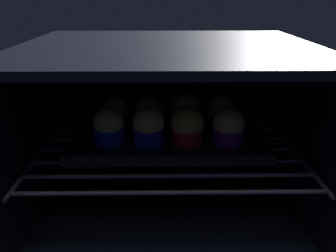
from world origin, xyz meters
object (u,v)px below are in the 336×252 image
muffin_row1_col3 (221,113)px  muffin_row1_col2 (186,112)px  muffin_row0_col0 (109,127)px  muffin_row0_col1 (149,127)px  muffin_row0_col3 (228,127)px  muffin_row1_col1 (149,114)px  baking_tray (168,137)px  muffin_row0_col2 (187,127)px  muffin_row1_col0 (116,114)px

muffin_row1_col3 → muffin_row1_col2: bearing=-177.7°
muffin_row0_col0 → muffin_row0_col1: (8.33, -0.63, 0.23)cm
muffin_row0_col3 → muffin_row1_col3: muffin_row0_col3 is taller
muffin_row0_col0 → muffin_row1_col1: 11.26cm
baking_tray → muffin_row0_col0: (-12.43, -3.89, 4.15)cm
muffin_row1_col1 → muffin_row1_col2: 8.61cm
baking_tray → muffin_row1_col1: muffin_row1_col1 is taller
baking_tray → muffin_row1_col3: muffin_row1_col3 is taller
baking_tray → muffin_row0_col1: muffin_row0_col1 is taller
muffin_row1_col2 → muffin_row1_col3: (8.24, 0.33, -0.38)cm
muffin_row0_col3 → muffin_row1_col2: bearing=134.0°
baking_tray → muffin_row1_col2: muffin_row1_col2 is taller
muffin_row0_col2 → muffin_row1_col0: 18.41cm
muffin_row0_col1 → muffin_row1_col2: muffin_row1_col2 is taller
muffin_row0_col0 → muffin_row0_col2: bearing=-2.1°
muffin_row1_col0 → muffin_row1_col2: bearing=-0.8°
muffin_row1_col1 → muffin_row1_col3: (16.84, 0.45, 0.11)cm
muffin_row1_col2 → muffin_row0_col2: bearing=-91.3°
muffin_row0_col3 → muffin_row1_col1: bearing=153.3°
muffin_row0_col1 → muffin_row0_col2: size_ratio=1.01×
muffin_row0_col2 → muffin_row0_col3: bearing=-0.1°
muffin_row0_col1 → muffin_row1_col0: (-8.05, 8.92, -0.49)cm
baking_tray → muffin_row1_col2: size_ratio=4.86×
muffin_row0_col1 → muffin_row0_col3: (16.66, 0.00, -0.14)cm
muffin_row0_col2 → muffin_row1_col3: muffin_row0_col2 is taller
baking_tray → muffin_row0_col3: bearing=-19.8°
muffin_row1_col1 → muffin_row1_col3: size_ratio=0.98×
muffin_row0_col2 → muffin_row1_col3: 12.34cm
muffin_row0_col1 → muffin_row1_col1: size_ratio=1.07×
muffin_row0_col2 → muffin_row0_col3: size_ratio=1.02×
muffin_row0_col0 → muffin_row1_col2: size_ratio=0.92×
muffin_row1_col0 → muffin_row1_col1: bearing=-2.6°
muffin_row1_col0 → muffin_row1_col2: 16.33cm
muffin_row1_col0 → muffin_row1_col3: (24.55, 0.10, 0.25)cm
muffin_row0_col1 → muffin_row1_col0: 12.03cm
muffin_row0_col3 → muffin_row1_col0: (-24.72, 8.92, -0.35)cm
muffin_row1_col0 → muffin_row1_col2: size_ratio=0.87×
muffin_row0_col3 → muffin_row1_col3: (-0.17, 9.02, -0.10)cm
muffin_row0_col2 → muffin_row0_col3: (8.61, -0.02, -0.13)cm
muffin_row0_col2 → muffin_row1_col1: bearing=134.5°
baking_tray → muffin_row1_col1: size_ratio=5.34×
muffin_row0_col0 → muffin_row0_col3: size_ratio=0.98×
muffin_row0_col0 → muffin_row1_col2: 18.44cm
muffin_row0_col0 → muffin_row1_col1: size_ratio=1.02×
muffin_row1_col0 → muffin_row1_col1: 7.73cm
muffin_row0_col0 → muffin_row1_col3: (24.83, 8.39, -0.01)cm
muffin_row1_col0 → muffin_row1_col3: bearing=0.2°
muffin_row0_col3 → muffin_row0_col1: bearing=-180.0°
muffin_row0_col0 → muffin_row0_col3: bearing=-1.4°
muffin_row0_col3 → muffin_row1_col0: 26.28cm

